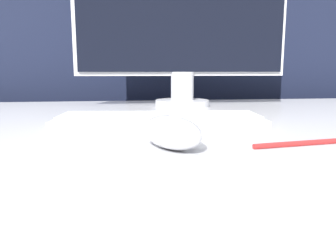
# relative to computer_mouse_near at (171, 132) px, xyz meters

# --- Properties ---
(partition_panel) EXTENTS (5.00, 0.03, 1.49)m
(partition_panel) POSITION_rel_computer_mouse_near_xyz_m (0.01, 0.90, 0.02)
(partition_panel) COLOR black
(partition_panel) RESTS_ON ground_plane
(computer_mouse_near) EXTENTS (0.11, 0.14, 0.05)m
(computer_mouse_near) POSITION_rel_computer_mouse_near_xyz_m (0.00, 0.00, 0.00)
(computer_mouse_near) COLOR silver
(computer_mouse_near) RESTS_ON desk
(keyboard) EXTENTS (0.44, 0.16, 0.02)m
(keyboard) POSITION_rel_computer_mouse_near_xyz_m (0.00, 0.20, -0.01)
(keyboard) COLOR silver
(keyboard) RESTS_ON desk
(monitor) EXTENTS (0.66, 0.17, 0.52)m
(monitor) POSITION_rel_computer_mouse_near_xyz_m (0.11, 0.56, 0.26)
(monitor) COLOR silver
(monitor) RESTS_ON desk
(pen) EXTENTS (0.16, 0.03, 0.01)m
(pen) POSITION_rel_computer_mouse_near_xyz_m (0.19, -0.01, -0.02)
(pen) COLOR red
(pen) RESTS_ON desk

